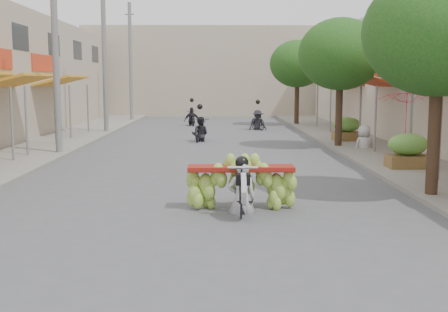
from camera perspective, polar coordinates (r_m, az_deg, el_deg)
ground at (r=9.12m, az=-3.45°, el=-9.67°), size 120.00×120.00×0.00m
sidewalk_left at (r=24.97m, az=-18.08°, el=1.11°), size 4.00×60.00×0.12m
sidewalk_right at (r=24.74m, az=14.64°, el=1.18°), size 4.00×60.00×0.12m
far_building at (r=46.71m, az=-1.33°, el=8.53°), size 20.00×6.00×7.00m
utility_pole_mid at (r=21.54m, az=-16.77°, el=10.77°), size 0.60×0.24×8.00m
utility_pole_far at (r=30.29m, az=-12.05°, el=9.89°), size 0.60×0.24×8.00m
utility_pole_back at (r=39.16m, az=-9.47°, el=9.39°), size 0.60×0.24×8.00m
street_tree_near at (r=13.69m, az=21.00°, el=11.61°), size 3.40×3.40×5.25m
street_tree_mid at (r=23.27m, az=11.75°, el=10.07°), size 3.40×3.40×5.25m
street_tree_far at (r=35.07m, az=7.46°, el=9.26°), size 3.40×3.40×5.25m
produce_crate_mid at (r=17.78m, az=18.18°, el=0.76°), size 1.20×0.88×1.16m
produce_crate_far at (r=25.45m, az=12.35°, el=2.90°), size 1.20×0.88×1.16m
banana_motorbike at (r=11.70m, az=1.77°, el=-2.40°), size 2.25×1.91×1.99m
market_umbrella at (r=17.65m, az=18.21°, el=6.44°), size 2.36×2.36×1.75m
pedestrian at (r=22.68m, az=14.11°, el=3.12°), size 1.03×0.80×1.83m
bg_motorbike_a at (r=25.61m, az=-2.46°, el=3.12°), size 0.97×1.87×1.95m
bg_motorbike_b at (r=31.74m, az=3.44°, el=4.19°), size 1.18×1.74×1.95m
bg_motorbike_c at (r=34.87m, az=-3.28°, el=4.41°), size 1.03×1.66×1.95m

